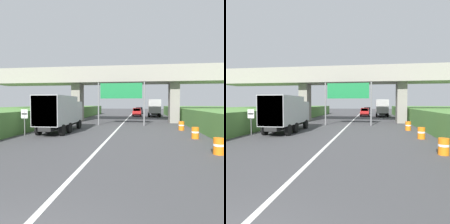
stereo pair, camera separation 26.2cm
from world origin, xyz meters
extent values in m
cube|color=white|center=(0.00, 22.44, 0.00)|extent=(0.20, 84.87, 0.01)
cube|color=gray|center=(0.00, 28.04, 6.20)|extent=(40.00, 4.80, 1.10)
cube|color=gray|center=(0.00, 25.82, 7.30)|extent=(40.00, 0.36, 1.10)
cube|color=gray|center=(0.00, 30.26, 7.30)|extent=(40.00, 0.36, 1.10)
cube|color=gray|center=(-7.04, 28.04, 2.82)|extent=(1.30, 2.20, 5.65)
cube|color=gray|center=(7.04, 28.04, 2.82)|extent=(1.30, 2.20, 5.65)
cylinder|color=slate|center=(-2.85, 23.36, 2.67)|extent=(0.18, 0.18, 5.35)
cylinder|color=slate|center=(2.85, 23.36, 2.67)|extent=(0.18, 0.18, 5.35)
cube|color=#167238|center=(0.00, 23.36, 4.30)|extent=(5.20, 0.12, 1.90)
cube|color=white|center=(0.00, 23.35, 4.30)|extent=(4.89, 0.01, 1.67)
cylinder|color=slate|center=(-7.40, 14.09, 1.10)|extent=(0.08, 0.08, 2.20)
cube|color=white|center=(-7.40, 14.08, 1.85)|extent=(0.60, 0.03, 0.76)
cube|color=black|center=(-7.40, 14.06, 1.85)|extent=(0.50, 0.01, 0.12)
cube|color=black|center=(5.01, 41.63, 0.66)|extent=(1.10, 7.30, 0.36)
cube|color=#233D9E|center=(5.01, 44.23, 1.89)|extent=(2.10, 2.10, 2.10)
cube|color=#2D3842|center=(5.01, 45.25, 2.19)|extent=(1.89, 0.06, 0.90)
cube|color=silver|center=(5.01, 40.58, 2.14)|extent=(2.30, 5.20, 2.60)
cube|color=#A8A8A4|center=(5.01, 38.00, 2.14)|extent=(2.21, 0.04, 2.50)
cylinder|color=black|center=(4.04, 44.23, 0.48)|extent=(0.30, 0.96, 0.96)
cylinder|color=black|center=(5.98, 44.23, 0.48)|extent=(0.30, 0.96, 0.96)
cylinder|color=black|center=(3.94, 39.15, 0.48)|extent=(0.30, 0.96, 0.96)
cylinder|color=black|center=(6.08, 39.15, 0.48)|extent=(0.30, 0.96, 0.96)
cylinder|color=black|center=(3.94, 40.84, 0.48)|extent=(0.30, 0.96, 0.96)
cylinder|color=black|center=(6.08, 40.84, 0.48)|extent=(0.30, 0.96, 0.96)
cube|color=black|center=(-5.17, 16.77, 0.66)|extent=(1.10, 7.30, 0.36)
cube|color=#B2B5B7|center=(-5.17, 19.37, 1.89)|extent=(2.10, 2.10, 2.10)
cube|color=#2D3842|center=(-5.17, 20.39, 2.19)|extent=(1.89, 0.06, 0.90)
cube|color=#B2B5B7|center=(-5.17, 15.72, 2.14)|extent=(2.30, 5.20, 2.60)
cube|color=gray|center=(-5.17, 13.14, 2.14)|extent=(2.21, 0.04, 2.50)
cylinder|color=black|center=(-6.14, 19.37, 0.48)|extent=(0.30, 0.96, 0.96)
cylinder|color=black|center=(-4.20, 19.37, 0.48)|extent=(0.30, 0.96, 0.96)
cylinder|color=black|center=(-6.24, 14.29, 0.48)|extent=(0.30, 0.96, 0.96)
cylinder|color=black|center=(-4.10, 14.29, 0.48)|extent=(0.30, 0.96, 0.96)
cylinder|color=black|center=(-6.24, 15.98, 0.48)|extent=(0.30, 0.96, 0.96)
cylinder|color=black|center=(-4.10, 15.98, 0.48)|extent=(0.30, 0.96, 0.96)
cube|color=red|center=(1.52, 42.05, 0.70)|extent=(1.76, 4.10, 0.76)
cube|color=red|center=(1.52, 41.90, 1.40)|extent=(1.56, 1.90, 0.64)
cube|color=#2D3842|center=(1.52, 40.98, 1.40)|extent=(1.44, 0.06, 0.54)
cylinder|color=black|center=(0.70, 43.32, 0.32)|extent=(0.22, 0.64, 0.64)
cylinder|color=black|center=(2.34, 43.32, 0.32)|extent=(0.22, 0.64, 0.64)
cylinder|color=black|center=(0.70, 40.78, 0.32)|extent=(0.22, 0.64, 0.64)
cylinder|color=black|center=(2.34, 40.78, 0.32)|extent=(0.22, 0.64, 0.64)
cube|color=black|center=(1.93, 51.64, 0.70)|extent=(1.76, 4.10, 0.76)
cube|color=black|center=(1.93, 51.49, 1.40)|extent=(1.56, 1.90, 0.64)
cube|color=#2D3842|center=(1.93, 50.57, 1.40)|extent=(1.44, 0.06, 0.54)
cylinder|color=black|center=(1.11, 52.91, 0.32)|extent=(0.22, 0.64, 0.64)
cylinder|color=black|center=(2.75, 52.91, 0.32)|extent=(0.22, 0.64, 0.64)
cylinder|color=black|center=(1.11, 50.37, 0.32)|extent=(0.22, 0.64, 0.64)
cylinder|color=black|center=(2.75, 50.37, 0.32)|extent=(0.22, 0.64, 0.64)
cylinder|color=orange|center=(6.70, 9.30, 0.45)|extent=(0.56, 0.56, 0.90)
cylinder|color=white|center=(6.70, 9.30, 0.52)|extent=(0.57, 0.57, 0.12)
cylinder|color=orange|center=(6.71, 14.39, 0.45)|extent=(0.56, 0.56, 0.90)
cylinder|color=white|center=(6.71, 14.39, 0.52)|extent=(0.57, 0.57, 0.12)
cylinder|color=orange|center=(6.58, 19.47, 0.45)|extent=(0.56, 0.56, 0.90)
cylinder|color=white|center=(6.58, 19.47, 0.52)|extent=(0.57, 0.57, 0.12)
camera|label=1|loc=(2.58, -2.65, 2.79)|focal=33.71mm
camera|label=2|loc=(2.84, -2.62, 2.79)|focal=33.71mm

